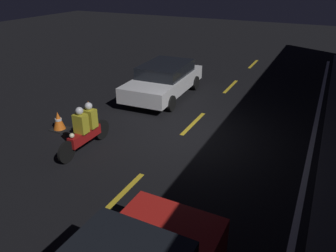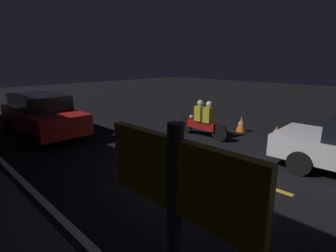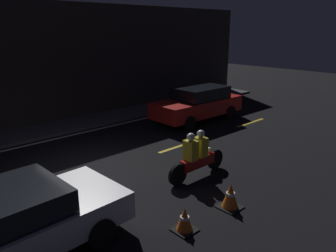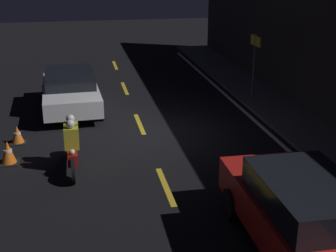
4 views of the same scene
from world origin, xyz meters
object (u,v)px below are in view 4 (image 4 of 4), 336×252
(traffic_cone_mid, at_px, (8,153))
(shop_sign, at_px, (255,53))
(traffic_cone_near, at_px, (17,135))
(sedan_white, at_px, (70,89))
(motorcycle, at_px, (72,145))
(taxi_red, at_px, (302,214))

(traffic_cone_mid, relative_size, shop_sign, 0.26)
(traffic_cone_near, xyz_separation_m, shop_sign, (-2.85, 8.32, 1.54))
(sedan_white, xyz_separation_m, shop_sign, (0.17, 6.77, 1.07))
(traffic_cone_near, distance_m, traffic_cone_mid, 1.45)
(traffic_cone_near, distance_m, shop_sign, 8.93)
(motorcycle, bearing_deg, taxi_red, 41.69)
(motorcycle, height_order, shop_sign, shop_sign)
(sedan_white, distance_m, traffic_cone_near, 3.43)
(motorcycle, bearing_deg, shop_sign, 126.09)
(traffic_cone_mid, bearing_deg, sedan_white, 159.81)
(shop_sign, bearing_deg, taxi_red, -15.90)
(sedan_white, bearing_deg, shop_sign, 86.16)
(traffic_cone_near, bearing_deg, motorcycle, 37.39)
(sedan_white, bearing_deg, traffic_cone_near, -29.65)
(motorcycle, bearing_deg, sedan_white, -179.76)
(traffic_cone_mid, bearing_deg, motorcycle, 69.41)
(sedan_white, distance_m, taxi_red, 10.45)
(sedan_white, distance_m, traffic_cone_mid, 4.78)
(taxi_red, distance_m, motorcycle, 6.07)
(motorcycle, relative_size, traffic_cone_mid, 3.49)
(taxi_red, relative_size, traffic_cone_near, 8.39)
(motorcycle, bearing_deg, traffic_cone_near, -142.70)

